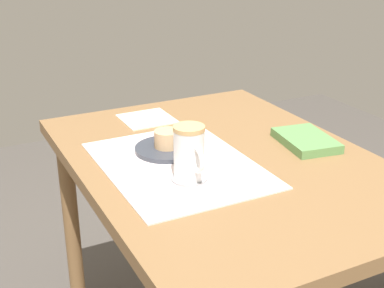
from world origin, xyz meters
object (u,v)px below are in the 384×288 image
at_px(pastry_plate, 167,149).
at_px(coffee_mug, 190,153).
at_px(pastry, 167,139).
at_px(small_book, 306,140).
at_px(dining_table, 224,192).

xyz_separation_m(pastry_plate, coffee_mug, (0.18, -0.02, 0.06)).
bearing_deg(pastry, small_book, 71.50).
relative_size(coffee_mug, small_book, 0.71).
relative_size(pastry, small_book, 0.37).
height_order(pastry_plate, small_book, small_book).
height_order(dining_table, small_book, small_book).
bearing_deg(coffee_mug, pastry, 172.51).
bearing_deg(small_book, pastry, -99.83).
bearing_deg(dining_table, pastry_plate, -131.89).
distance_m(dining_table, coffee_mug, 0.23).
height_order(dining_table, pastry, pastry).
bearing_deg(pastry, coffee_mug, -7.49).
xyz_separation_m(dining_table, pastry_plate, (-0.10, -0.12, 0.11)).
height_order(pastry_plate, coffee_mug, coffee_mug).
xyz_separation_m(pastry, coffee_mug, (0.18, -0.02, 0.03)).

